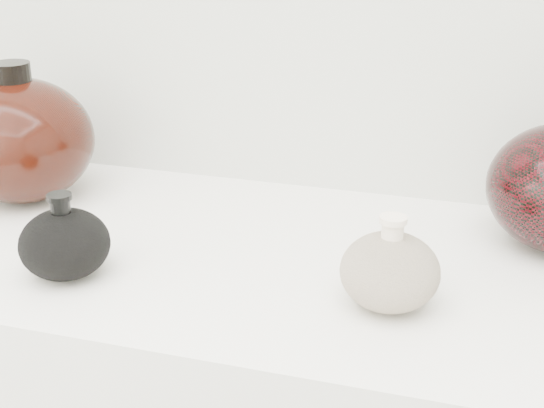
% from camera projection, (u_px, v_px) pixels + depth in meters
% --- Properties ---
extents(black_gourd_vase, '(0.12, 0.12, 0.11)m').
position_uv_depth(black_gourd_vase, '(65.00, 243.00, 0.91)').
color(black_gourd_vase, black).
rests_on(black_gourd_vase, display_counter).
extents(cream_gourd_vase, '(0.11, 0.11, 0.11)m').
position_uv_depth(cream_gourd_vase, '(390.00, 271.00, 0.85)').
color(cream_gourd_vase, beige).
rests_on(cream_gourd_vase, display_counter).
extents(left_round_pot, '(0.24, 0.24, 0.21)m').
position_uv_depth(left_round_pot, '(20.00, 139.00, 1.13)').
color(left_round_pot, black).
rests_on(left_round_pot, display_counter).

